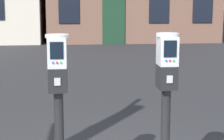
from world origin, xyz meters
name	(u,v)px	position (x,y,z in m)	size (l,w,h in m)	color
parking_meter_near_kerb	(58,84)	(-0.70, -0.16, 1.17)	(0.22, 0.25, 1.49)	black
parking_meter_twin_adjacent	(167,82)	(0.33, -0.16, 1.17)	(0.22, 0.25, 1.50)	black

